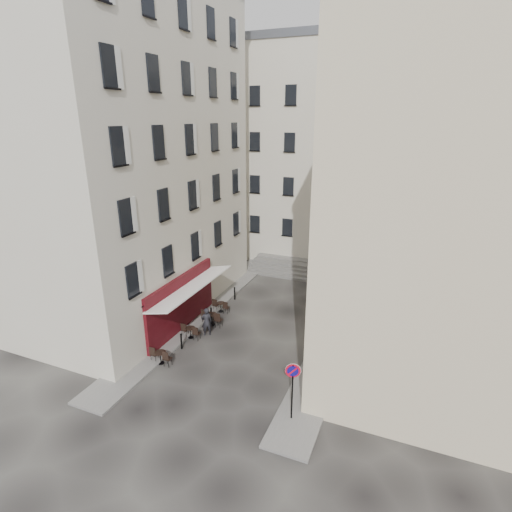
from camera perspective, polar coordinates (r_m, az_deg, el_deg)
The scene contains 18 objects.
ground at distance 22.96m, azimuth -2.12°, elevation -13.52°, with size 90.00×90.00×0.00m, color black.
sidewalk_left at distance 27.84m, azimuth -7.18°, elevation -7.27°, with size 2.00×22.00×0.12m, color slate.
sidewalk_right at distance 24.22m, azimuth 10.90°, elevation -11.83°, with size 2.00×18.00×0.12m, color slate.
building_left at distance 27.79m, azimuth -20.32°, elevation 13.75°, with size 12.20×16.20×20.60m.
building_right at distance 21.36m, azimuth 28.92°, elevation 8.51°, with size 12.20×14.20×18.60m.
building_back at distance 37.76m, azimuth 8.69°, elevation 14.32°, with size 18.20×10.20×18.60m.
cafe_storefront at distance 24.67m, azimuth -10.40°, elevation -6.39°, with size 1.74×7.30×3.50m.
stone_steps at distance 33.40m, azimuth 6.87°, elevation -1.98°, with size 9.00×3.15×0.80m.
bollard_near at distance 23.32m, azimuth -10.63°, elevation -11.79°, with size 0.12×0.12×0.98m.
bollard_mid at distance 25.91m, azimuth -6.42°, elevation -8.20°, with size 0.12×0.12×0.98m.
bollard_far at distance 28.70m, azimuth -3.07°, elevation -5.26°, with size 0.12×0.12×0.98m.
no_parking_sign at distance 17.49m, azimuth 5.24°, elevation -17.37°, with size 0.62×0.23×2.84m.
bistro_table_a at distance 22.34m, azimuth -13.42°, elevation -13.74°, with size 1.26×0.59×0.89m.
bistro_table_b at distance 24.30m, azimuth -9.29°, elevation -10.58°, with size 1.22×0.57×0.86m.
bistro_table_c at distance 25.45m, azimuth -6.29°, elevation -8.80°, with size 1.39×0.65×0.98m.
bistro_table_d at distance 25.72m, azimuth -6.40°, elevation -8.66°, with size 1.20×0.56×0.85m.
bistro_table_e at distance 27.06m, azimuth -5.01°, elevation -7.13°, with size 1.20×0.56×0.85m.
pedestrian at distance 24.26m, azimuth -7.07°, elevation -9.30°, with size 0.65×0.43×1.78m, color black.
Camera 1 is at (8.15, -17.50, 12.43)m, focal length 28.00 mm.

